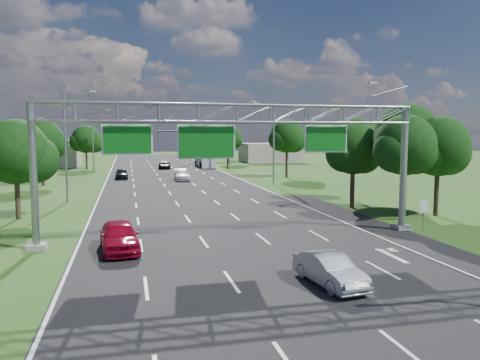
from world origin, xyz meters
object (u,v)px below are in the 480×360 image
object	(u,v)px
box_truck	(205,158)
traffic_signal	(208,139)
regulatory_sign	(424,209)
red_coupe	(119,236)
sign_gantry	(237,124)
silver_sedan	(330,270)

from	to	relation	value
box_truck	traffic_signal	bearing A→B (deg)	-94.33
regulatory_sign	red_coupe	size ratio (longest dim) A/B	0.43
sign_gantry	traffic_signal	size ratio (longest dim) A/B	1.92
regulatory_sign	sign_gantry	bearing A→B (deg)	175.17
red_coupe	silver_sedan	size ratio (longest dim) A/B	1.19
red_coupe	regulatory_sign	bearing A→B (deg)	-3.39
traffic_signal	red_coupe	bearing A→B (deg)	-104.45
red_coupe	box_truck	bearing A→B (deg)	71.83
sign_gantry	silver_sedan	distance (m)	11.41
sign_gantry	red_coupe	xyz separation A→B (m)	(-6.89, -1.47, -6.07)
sign_gantry	box_truck	size ratio (longest dim) A/B	2.66
silver_sedan	regulatory_sign	bearing A→B (deg)	31.36
red_coupe	box_truck	world-z (taller)	box_truck
silver_sedan	red_coupe	bearing A→B (deg)	129.80
red_coupe	box_truck	distance (m)	62.79
traffic_signal	regulatory_sign	bearing A→B (deg)	-84.80
sign_gantry	silver_sedan	xyz separation A→B (m)	(1.79, -9.39, -6.22)
regulatory_sign	red_coupe	distance (m)	18.98
red_coupe	silver_sedan	distance (m)	11.75
traffic_signal	silver_sedan	world-z (taller)	traffic_signal
traffic_signal	box_truck	distance (m)	7.52
regulatory_sign	box_truck	bearing A→B (deg)	94.15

